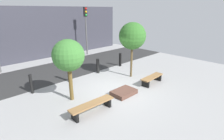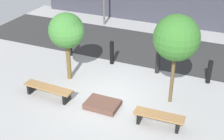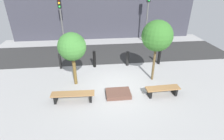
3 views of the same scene
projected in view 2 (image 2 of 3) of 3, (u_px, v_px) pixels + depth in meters
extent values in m
plane|color=#989898|center=(109.00, 99.00, 11.48)|extent=(18.00, 18.00, 0.00)
cube|color=#2D2D2D|center=(149.00, 48.00, 15.42)|extent=(18.00, 3.96, 0.01)
cube|color=black|center=(32.00, 88.00, 11.80)|extent=(0.12, 0.43, 0.36)
cube|color=black|center=(67.00, 98.00, 11.20)|extent=(0.12, 0.43, 0.36)
cube|color=olive|center=(48.00, 88.00, 11.40)|extent=(1.95, 0.50, 0.06)
cube|color=black|center=(140.00, 116.00, 10.23)|extent=(0.12, 0.44, 0.36)
cube|color=black|center=(178.00, 125.00, 9.82)|extent=(0.12, 0.44, 0.36)
cube|color=olive|center=(159.00, 115.00, 9.93)|extent=(1.64, 0.50, 0.06)
cube|color=brown|center=(102.00, 105.00, 10.96)|extent=(1.17, 0.83, 0.20)
cylinder|color=brown|center=(69.00, 60.00, 12.41)|extent=(0.17, 0.17, 1.71)
sphere|color=#397530|center=(66.00, 31.00, 11.82)|extent=(1.38, 1.38, 1.38)
cylinder|color=brown|center=(172.00, 77.00, 10.85)|extent=(0.12, 0.12, 2.05)
sphere|color=#316927|center=(177.00, 38.00, 10.16)|extent=(1.55, 1.55, 1.55)
cylinder|color=black|center=(70.00, 46.00, 14.50)|extent=(0.15, 0.15, 0.99)
cylinder|color=black|center=(112.00, 53.00, 13.74)|extent=(0.18, 0.18, 1.06)
cylinder|color=black|center=(158.00, 63.00, 13.03)|extent=(0.20, 0.20, 0.94)
cylinder|color=black|center=(209.00, 72.00, 12.28)|extent=(0.18, 0.18, 0.96)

